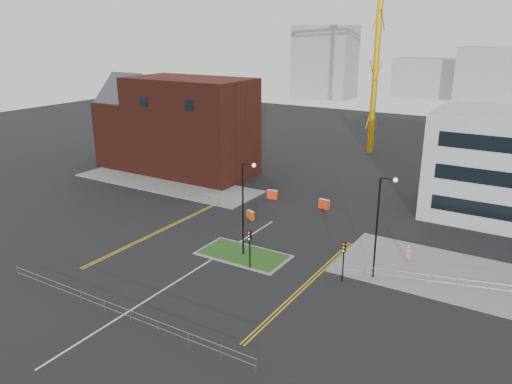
% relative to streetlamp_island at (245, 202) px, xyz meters
% --- Properties ---
extents(ground, '(200.00, 200.00, 0.00)m').
position_rel_streetlamp_island_xyz_m(ground, '(-2.22, -8.00, -5.41)').
color(ground, black).
rests_on(ground, ground).
extents(pavement_left, '(28.00, 8.00, 0.12)m').
position_rel_streetlamp_island_xyz_m(pavement_left, '(-22.22, 14.00, -5.35)').
color(pavement_left, slate).
rests_on(pavement_left, ground).
extents(pavement_right, '(24.00, 10.00, 0.12)m').
position_rel_streetlamp_island_xyz_m(pavement_right, '(19.78, 6.00, -5.35)').
color(pavement_right, slate).
rests_on(pavement_right, ground).
extents(island_kerb, '(8.60, 4.60, 0.08)m').
position_rel_streetlamp_island_xyz_m(island_kerb, '(-0.22, 0.00, -5.37)').
color(island_kerb, slate).
rests_on(island_kerb, ground).
extents(grass_island, '(8.00, 4.00, 0.12)m').
position_rel_streetlamp_island_xyz_m(grass_island, '(-0.22, 0.00, -5.35)').
color(grass_island, '#1D4617').
rests_on(grass_island, ground).
extents(brick_building, '(24.20, 10.07, 14.24)m').
position_rel_streetlamp_island_xyz_m(brick_building, '(-25.19, 20.00, 1.44)').
color(brick_building, '#411710').
rests_on(brick_building, ground).
extents(streetlamp_island, '(1.46, 0.36, 9.18)m').
position_rel_streetlamp_island_xyz_m(streetlamp_island, '(0.00, 0.00, 0.00)').
color(streetlamp_island, black).
rests_on(streetlamp_island, ground).
extents(streetlamp_right_near, '(1.46, 0.36, 9.18)m').
position_rel_streetlamp_island_xyz_m(streetlamp_right_near, '(12.00, 2.00, 0.00)').
color(streetlamp_right_near, black).
rests_on(streetlamp_right_near, ground).
extents(traffic_light_island, '(0.28, 0.33, 3.65)m').
position_rel_streetlamp_island_xyz_m(traffic_light_island, '(1.78, -2.02, -2.85)').
color(traffic_light_island, black).
rests_on(traffic_light_island, ground).
extents(traffic_light_right, '(0.28, 0.33, 3.65)m').
position_rel_streetlamp_island_xyz_m(traffic_light_right, '(9.78, -0.02, -2.85)').
color(traffic_light_right, black).
rests_on(traffic_light_right, ground).
extents(railing_front, '(24.05, 0.05, 1.10)m').
position_rel_streetlamp_island_xyz_m(railing_front, '(-2.22, -14.00, -4.63)').
color(railing_front, gray).
rests_on(railing_front, ground).
extents(railing_left, '(6.05, 0.05, 1.10)m').
position_rel_streetlamp_island_xyz_m(railing_left, '(-13.22, 10.00, -4.67)').
color(railing_left, gray).
rests_on(railing_left, ground).
extents(railing_right, '(19.05, 5.05, 1.10)m').
position_rel_streetlamp_island_xyz_m(railing_right, '(18.28, 3.50, -4.63)').
color(railing_right, gray).
rests_on(railing_right, ground).
extents(centre_line, '(0.15, 30.00, 0.01)m').
position_rel_streetlamp_island_xyz_m(centre_line, '(-2.22, -6.00, -5.41)').
color(centre_line, silver).
rests_on(centre_line, ground).
extents(yellow_left_a, '(0.12, 24.00, 0.01)m').
position_rel_streetlamp_island_xyz_m(yellow_left_a, '(-11.22, 2.00, -5.41)').
color(yellow_left_a, gold).
rests_on(yellow_left_a, ground).
extents(yellow_left_b, '(0.12, 24.00, 0.01)m').
position_rel_streetlamp_island_xyz_m(yellow_left_b, '(-10.92, 2.00, -5.41)').
color(yellow_left_b, gold).
rests_on(yellow_left_b, ground).
extents(yellow_right_a, '(0.12, 20.00, 0.01)m').
position_rel_streetlamp_island_xyz_m(yellow_right_a, '(7.28, -2.00, -5.41)').
color(yellow_right_a, gold).
rests_on(yellow_right_a, ground).
extents(yellow_right_b, '(0.12, 20.00, 0.01)m').
position_rel_streetlamp_island_xyz_m(yellow_right_b, '(7.58, -2.00, -5.41)').
color(yellow_right_b, gold).
rests_on(yellow_right_b, ground).
extents(skyline_a, '(18.00, 12.00, 22.00)m').
position_rel_streetlamp_island_xyz_m(skyline_a, '(-42.22, 112.00, 5.59)').
color(skyline_a, gray).
rests_on(skyline_a, ground).
extents(skyline_b, '(24.00, 12.00, 16.00)m').
position_rel_streetlamp_island_xyz_m(skyline_b, '(7.78, 122.00, 2.59)').
color(skyline_b, gray).
rests_on(skyline_b, ground).
extents(skyline_d, '(30.00, 12.00, 12.00)m').
position_rel_streetlamp_island_xyz_m(skyline_d, '(-10.22, 132.00, 0.59)').
color(skyline_d, gray).
rests_on(skyline_d, ground).
extents(pedestrian, '(0.68, 0.44, 1.86)m').
position_rel_streetlamp_island_xyz_m(pedestrian, '(13.52, 6.34, -4.49)').
color(pedestrian, '#CE858A').
rests_on(pedestrian, ground).
extents(barrier_left, '(1.38, 0.58, 1.13)m').
position_rel_streetlamp_island_xyz_m(barrier_left, '(-6.18, 16.00, -4.80)').
color(barrier_left, '#FB340D').
rests_on(barrier_left, ground).
extents(barrier_mid, '(1.18, 0.79, 0.95)m').
position_rel_streetlamp_island_xyz_m(barrier_mid, '(-4.69, 8.47, -4.90)').
color(barrier_mid, '#FB470D').
rests_on(barrier_mid, ground).
extents(barrier_right, '(1.43, 0.73, 1.15)m').
position_rel_streetlamp_island_xyz_m(barrier_right, '(0.94, 16.00, -4.79)').
color(barrier_right, '#F3350D').
rests_on(barrier_right, ground).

